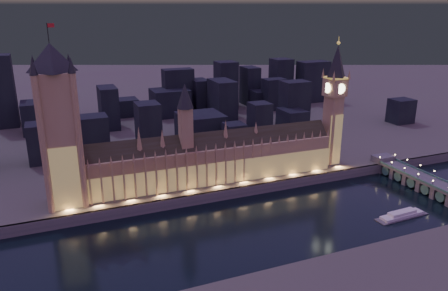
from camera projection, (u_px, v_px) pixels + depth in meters
name	position (u px, v px, depth m)	size (l,w,h in m)	color
ground_plane	(248.00, 223.00, 292.74)	(2000.00, 2000.00, 0.00)	black
north_bank	(119.00, 88.00, 749.40)	(2000.00, 960.00, 8.00)	#4D4443
embankment_wall	(225.00, 195.00, 327.61)	(2000.00, 2.50, 8.00)	#42464C
palace_of_westminster	(210.00, 159.00, 337.65)	(202.00, 24.82, 78.00)	#9F7854
victoria_tower	(58.00, 119.00, 286.65)	(31.68, 31.68, 121.29)	#9F7854
elizabeth_tower	(335.00, 95.00, 365.25)	(18.00, 18.00, 107.44)	#9F7854
westminster_bridge	(425.00, 184.00, 342.72)	(17.57, 113.00, 15.90)	#42464C
river_boat	(402.00, 215.00, 301.17)	(40.89, 11.15, 4.50)	#42464C
city_backdrop	(187.00, 102.00, 512.88)	(479.34, 215.63, 80.21)	black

